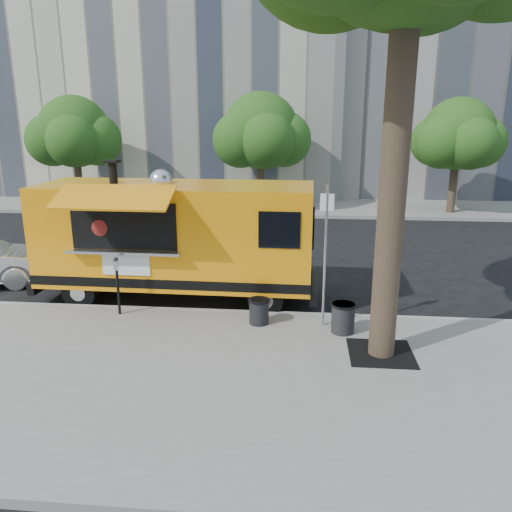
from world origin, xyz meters
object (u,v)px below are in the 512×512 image
at_px(food_truck, 176,237).
at_px(trash_bin_right, 259,310).
at_px(far_tree_a, 74,132).
at_px(far_tree_c, 458,134).
at_px(sign_post, 325,248).
at_px(parking_meter, 117,279).
at_px(trash_bin_left, 343,317).
at_px(far_tree_b, 261,131).

height_order(food_truck, trash_bin_right, food_truck).
xyz_separation_m(far_tree_a, trash_bin_right, (10.19, -13.89, -3.33)).
relative_size(far_tree_a, trash_bin_right, 9.76).
distance_m(far_tree_c, trash_bin_right, 16.35).
bearing_deg(trash_bin_right, far_tree_a, 126.26).
xyz_separation_m(sign_post, parking_meter, (-4.55, 0.20, -0.87)).
bearing_deg(far_tree_a, food_truck, -56.70).
distance_m(food_truck, trash_bin_right, 3.06).
xyz_separation_m(far_tree_a, sign_post, (11.55, -13.85, -1.93)).
bearing_deg(parking_meter, far_tree_a, 117.15).
xyz_separation_m(sign_post, trash_bin_left, (0.40, -0.33, -1.37)).
xyz_separation_m(far_tree_a, trash_bin_left, (11.95, -14.18, -3.29)).
height_order(far_tree_c, food_truck, far_tree_c).
distance_m(far_tree_b, trash_bin_right, 14.73).
relative_size(far_tree_b, trash_bin_right, 10.03).
bearing_deg(sign_post, far_tree_c, 65.19).
height_order(parking_meter, food_truck, food_truck).
height_order(far_tree_b, far_tree_c, far_tree_b).
relative_size(parking_meter, trash_bin_right, 2.43).
height_order(far_tree_a, far_tree_c, far_tree_a).
bearing_deg(parking_meter, far_tree_c, 51.34).
distance_m(far_tree_a, trash_bin_left, 18.83).
xyz_separation_m(parking_meter, trash_bin_right, (3.19, -0.24, -0.54)).
xyz_separation_m(far_tree_c, parking_meter, (-11.00, -13.75, -2.74)).
distance_m(far_tree_c, trash_bin_left, 15.84).
bearing_deg(far_tree_b, trash_bin_right, -85.25).
xyz_separation_m(parking_meter, food_truck, (0.97, 1.52, 0.63)).
distance_m(parking_meter, trash_bin_right, 3.24).
xyz_separation_m(far_tree_b, food_truck, (-1.03, -12.53, -2.22)).
height_order(far_tree_a, far_tree_b, far_tree_b).
relative_size(far_tree_c, sign_post, 1.74).
height_order(far_tree_a, sign_post, far_tree_a).
bearing_deg(sign_post, far_tree_a, 129.83).
bearing_deg(sign_post, far_tree_b, 100.15).
relative_size(sign_post, trash_bin_left, 4.82).
bearing_deg(far_tree_c, far_tree_a, -179.68).
bearing_deg(trash_bin_left, trash_bin_right, 170.65).
bearing_deg(parking_meter, food_truck, 57.54).
bearing_deg(trash_bin_right, far_tree_c, 60.81).
bearing_deg(food_truck, far_tree_a, 124.27).
relative_size(far_tree_b, far_tree_c, 1.06).
bearing_deg(far_tree_c, trash_bin_left, -112.97).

